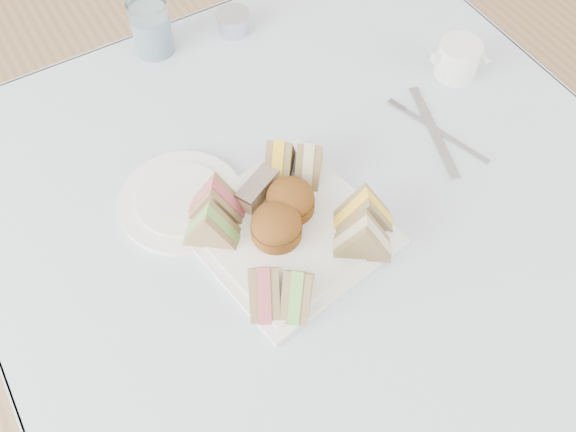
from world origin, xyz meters
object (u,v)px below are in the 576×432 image
table (313,308)px  serving_plate (288,232)px  creamer_jug (458,59)px  water_glass (151,27)px

table → serving_plate: (-0.07, -0.02, 0.38)m
table → creamer_jug: size_ratio=11.97×
water_glass → creamer_jug: 0.55m
serving_plate → water_glass: water_glass is taller
serving_plate → water_glass: (-0.00, 0.48, 0.05)m
serving_plate → water_glass: size_ratio=2.44×
table → water_glass: 0.63m
table → serving_plate: serving_plate is taller
table → serving_plate: 0.39m
serving_plate → creamer_jug: creamer_jug is taller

